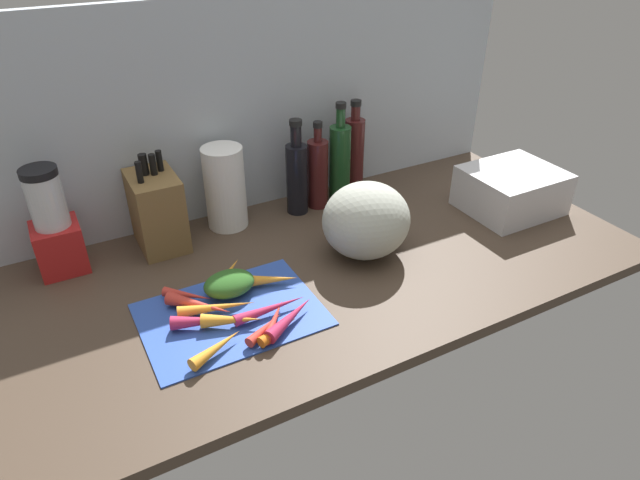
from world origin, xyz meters
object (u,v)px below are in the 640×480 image
at_px(carrot_0, 199,305).
at_px(carrot_5, 279,330).
at_px(cutting_board, 231,314).
at_px(bottle_0, 297,176).
at_px(dish_rack, 511,190).
at_px(carrot_1, 290,317).
at_px(bottle_1, 318,173).
at_px(carrot_6, 265,328).
at_px(winter_squash, 366,220).
at_px(carrot_7, 204,321).
at_px(bottle_3, 354,154).
at_px(blender_appliance, 54,228).
at_px(carrot_2, 217,348).
at_px(carrot_9, 232,320).
at_px(carrot_12, 217,307).
at_px(bottle_2, 340,162).
at_px(paper_towel_roll, 225,188).
at_px(carrot_10, 274,320).
at_px(carrot_11, 226,275).
at_px(carrot_8, 274,279).
at_px(carrot_4, 270,309).
at_px(knife_block, 157,210).

relative_size(carrot_0, carrot_5, 1.48).
height_order(cutting_board, bottle_0, bottle_0).
bearing_deg(dish_rack, carrot_1, -168.10).
bearing_deg(carrot_0, bottle_1, 34.26).
height_order(carrot_6, winter_squash, winter_squash).
xyz_separation_m(carrot_0, carrot_7, (-0.01, -0.06, -0.00)).
distance_m(carrot_1, bottle_0, 0.53).
xyz_separation_m(bottle_1, bottle_3, (0.15, 0.04, 0.02)).
height_order(carrot_1, bottle_0, bottle_0).
relative_size(carrot_7, blender_appliance, 0.51).
xyz_separation_m(carrot_2, carrot_9, (0.06, 0.06, 0.00)).
bearing_deg(bottle_1, bottle_3, 13.98).
bearing_deg(bottle_3, winter_squash, -116.63).
bearing_deg(carrot_12, carrot_1, -41.30).
relative_size(carrot_0, bottle_0, 0.55).
relative_size(carrot_6, bottle_3, 0.38).
bearing_deg(bottle_2, paper_towel_roll, 176.47).
distance_m(carrot_9, bottle_2, 0.66).
height_order(bottle_1, bottle_3, bottle_3).
relative_size(cutting_board, carrot_9, 3.03).
distance_m(cutting_board, dish_rack, 0.92).
bearing_deg(carrot_10, bottle_3, 44.32).
relative_size(carrot_5, dish_rack, 0.40).
bearing_deg(carrot_12, carrot_11, 60.13).
height_order(carrot_11, blender_appliance, blender_appliance).
bearing_deg(carrot_10, blender_appliance, 128.97).
bearing_deg(carrot_1, carrot_12, 138.70).
bearing_deg(carrot_11, carrot_7, -125.84).
relative_size(carrot_1, carrot_7, 1.09).
height_order(carrot_8, carrot_12, same).
relative_size(bottle_2, bottle_3, 1.05).
distance_m(carrot_8, paper_towel_roll, 0.35).
bearing_deg(carrot_4, winter_squash, 20.18).
bearing_deg(carrot_11, blender_appliance, 143.29).
bearing_deg(carrot_5, bottle_1, 53.73).
bearing_deg(carrot_5, carrot_2, 175.86).
relative_size(carrot_2, bottle_0, 0.46).
bearing_deg(bottle_0, carrot_5, -120.64).
bearing_deg(dish_rack, carrot_10, -169.44).
bearing_deg(carrot_9, carrot_0, 118.57).
distance_m(carrot_8, bottle_3, 0.57).
relative_size(carrot_0, blender_appliance, 0.57).
height_order(carrot_0, paper_towel_roll, paper_towel_roll).
bearing_deg(carrot_1, knife_block, 108.46).
height_order(carrot_5, bottle_3, bottle_3).
relative_size(carrot_9, dish_rack, 0.49).
relative_size(cutting_board, carrot_0, 2.51).
distance_m(carrot_8, knife_block, 0.38).
distance_m(winter_squash, bottle_0, 0.30).
xyz_separation_m(knife_block, bottle_3, (0.62, 0.03, 0.02)).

